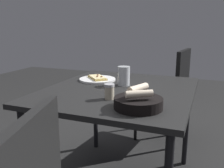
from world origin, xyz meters
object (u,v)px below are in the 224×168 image
Objects in this scene: dining_table at (120,98)px; pizza_plate at (97,79)px; bread_basket at (138,102)px; chair_far at (170,89)px; pepper_shaker at (109,92)px; beer_glass at (124,77)px.

dining_table is 3.95× the size of pizza_plate.
pizza_plate is at bearing -125.74° from dining_table.
chair_far is (-1.24, -0.02, -0.24)m from bread_basket.
dining_table is at bearing -173.92° from pepper_shaker.
beer_glass is at bearing 72.68° from pizza_plate.
pizza_plate is at bearing -137.91° from bread_basket.
beer_glass is 0.14× the size of chair_far.
chair_far reaches higher than dining_table.
chair_far is (-0.91, 0.20, -0.15)m from dining_table.
pizza_plate reaches higher than dining_table.
dining_table is at bearing -146.85° from bread_basket.
pizza_plate is 0.25m from beer_glass.
beer_glass is 0.34m from pepper_shaker.
pepper_shaker is (0.34, 0.03, -0.02)m from beer_glass.
beer_glass is at bearing -174.69° from pepper_shaker.
dining_table is 8.13× the size of beer_glass.
dining_table is at bearing 54.26° from pizza_plate.
chair_far reaches higher than bread_basket.
chair_far is at bearing 165.89° from beer_glass.
dining_table is 0.16m from beer_glass.
dining_table is 0.26m from pepper_shaker.
pizza_plate is 0.88m from chair_far.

